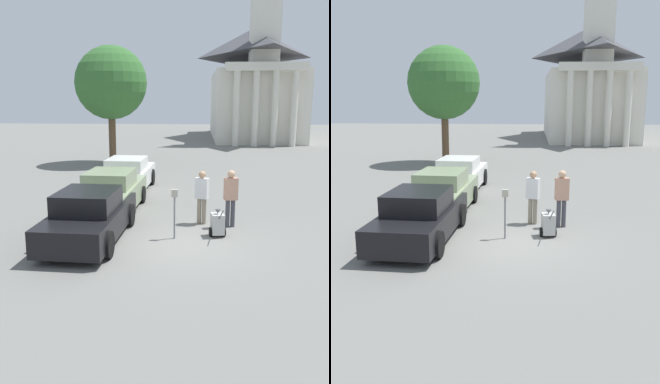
{
  "view_description": "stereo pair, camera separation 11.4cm",
  "coord_description": "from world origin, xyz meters",
  "views": [
    {
      "loc": [
        0.54,
        -11.5,
        3.98
      ],
      "look_at": [
        -0.45,
        1.76,
        1.1
      ],
      "focal_mm": 40.0,
      "sensor_mm": 36.0,
      "label": 1
    },
    {
      "loc": [
        0.66,
        -11.49,
        3.98
      ],
      "look_at": [
        -0.45,
        1.76,
        1.1
      ],
      "focal_mm": 40.0,
      "sensor_mm": 36.0,
      "label": 2
    }
  ],
  "objects": [
    {
      "name": "parking_meter",
      "position": [
        -0.06,
        0.44,
        1.01
      ],
      "size": [
        0.18,
        0.09,
        1.47
      ],
      "color": "slate",
      "rests_on": "ground_plane"
    },
    {
      "name": "shade_tree",
      "position": [
        -4.72,
        15.07,
        4.96
      ],
      "size": [
        4.43,
        4.43,
        7.2
      ],
      "color": "brown",
      "rests_on": "ground_plane"
    },
    {
      "name": "person_worker",
      "position": [
        0.75,
        2.04,
        1.0
      ],
      "size": [
        0.47,
        0.37,
        1.75
      ],
      "rotation": [
        0.0,
        0.0,
        2.73
      ],
      "color": "gray",
      "rests_on": "ground_plane"
    },
    {
      "name": "church",
      "position": [
        6.35,
        34.95,
        5.91
      ],
      "size": [
        8.32,
        18.35,
        21.72
      ],
      "color": "silver",
      "rests_on": "ground_plane"
    },
    {
      "name": "parked_car_white",
      "position": [
        -2.48,
        7.03,
        0.69
      ],
      "size": [
        2.09,
        4.81,
        1.48
      ],
      "rotation": [
        0.0,
        0.0,
        -0.04
      ],
      "color": "silver",
      "rests_on": "ground_plane"
    },
    {
      "name": "parked_car_black",
      "position": [
        -2.48,
        0.17,
        0.68
      ],
      "size": [
        2.11,
        4.74,
        1.48
      ],
      "rotation": [
        0.0,
        0.0,
        -0.04
      ],
      "color": "black",
      "rests_on": "ground_plane"
    },
    {
      "name": "person_supervisor",
      "position": [
        1.65,
        1.74,
        1.05
      ],
      "size": [
        0.45,
        0.29,
        1.83
      ],
      "rotation": [
        0.0,
        0.0,
        3.31
      ],
      "color": "#3F3F47",
      "rests_on": "ground_plane"
    },
    {
      "name": "ground_plane",
      "position": [
        0.0,
        0.0,
        0.0
      ],
      "size": [
        120.0,
        120.0,
        0.0
      ],
      "primitive_type": "plane",
      "color": "slate"
    },
    {
      "name": "equipment_cart",
      "position": [
        1.2,
        0.74,
        0.39
      ],
      "size": [
        0.51,
        1.0,
        1.0
      ],
      "rotation": [
        0.0,
        0.0,
        0.15
      ],
      "color": "#B2B2AD",
      "rests_on": "ground_plane"
    },
    {
      "name": "parked_car_sage",
      "position": [
        -2.48,
        3.34,
        0.7
      ],
      "size": [
        2.08,
        4.81,
        1.52
      ],
      "rotation": [
        0.0,
        0.0,
        -0.04
      ],
      "color": "gray",
      "rests_on": "ground_plane"
    }
  ]
}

